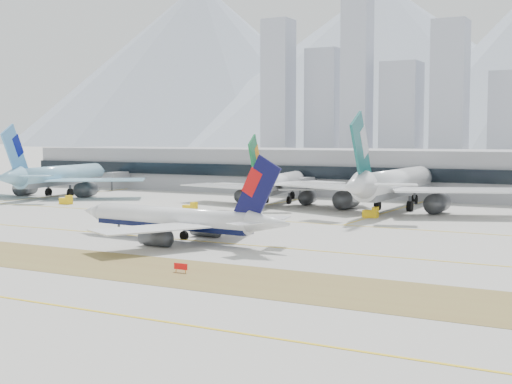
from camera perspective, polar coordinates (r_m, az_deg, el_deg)
The scene contains 11 objects.
ground at distance 135.27m, azimuth -2.95°, elevation -3.71°, with size 3000.00×3000.00×0.00m, color #A5A29B.
taxiing_airliner at distance 131.55m, azimuth -6.21°, elevation -2.23°, with size 48.77×42.21×16.38m.
widebody_korean at distance 239.82m, azimuth -15.62°, elevation 1.16°, with size 63.86×63.56×23.34m.
widebody_eva at distance 205.03m, azimuth 1.67°, elevation 0.56°, with size 55.58×55.08×20.13m.
widebody_cathay at distance 187.79m, azimuth 10.86°, elevation 0.55°, with size 71.15×69.39×25.36m.
terminal at distance 239.71m, azimuth 11.56°, elevation 1.54°, with size 280.00×43.10×15.00m.
hold_sign_right at distance 101.52m, azimuth -6.04°, elevation -5.95°, with size 2.20×0.15×1.35m.
gse_c at distance 171.51m, azimuth 9.19°, elevation -1.69°, with size 3.55×2.00×2.60m.
gse_b at distance 182.73m, azimuth -5.26°, elevation -1.28°, with size 3.55×2.00×2.60m.
gse_a at distance 210.21m, azimuth -14.94°, elevation -0.67°, with size 3.55×2.00×2.60m.
city_skyline at distance 595.24m, azimuth 11.36°, elevation 7.28°, with size 342.00×49.80×140.00m.
Camera 1 is at (70.11, -114.10, 19.09)m, focal length 50.00 mm.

